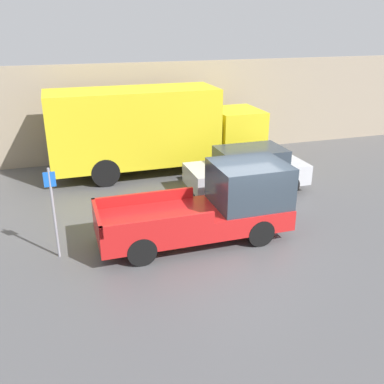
{
  "coord_description": "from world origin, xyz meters",
  "views": [
    {
      "loc": [
        -4.91,
        -10.1,
        6.0
      ],
      "look_at": [
        -1.2,
        1.49,
        1.1
      ],
      "focal_mm": 40.0,
      "sensor_mm": 36.0,
      "label": 1
    }
  ],
  "objects": [
    {
      "name": "delivery_truck",
      "position": [
        -1.28,
        6.8,
        1.89
      ],
      "size": [
        8.87,
        2.44,
        3.49
      ],
      "color": "gold",
      "rests_on": "ground"
    },
    {
      "name": "pickup_truck",
      "position": [
        -0.83,
        0.49,
        1.01
      ],
      "size": [
        5.52,
        2.0,
        2.19
      ],
      "color": "red",
      "rests_on": "ground"
    },
    {
      "name": "car",
      "position": [
        1.66,
        3.63,
        0.83
      ],
      "size": [
        4.46,
        1.89,
        1.64
      ],
      "color": "#B7BABF",
      "rests_on": "ground"
    },
    {
      "name": "building_wall",
      "position": [
        0.0,
        9.11,
        2.15
      ],
      "size": [
        28.0,
        0.15,
        4.29
      ],
      "color": "gray",
      "rests_on": "ground"
    },
    {
      "name": "ground_plane",
      "position": [
        0.0,
        0.0,
        0.0
      ],
      "size": [
        60.0,
        60.0,
        0.0
      ],
      "primitive_type": "plane",
      "color": "#4C4C4F"
    },
    {
      "name": "parking_sign",
      "position": [
        -5.26,
        0.7,
        1.43
      ],
      "size": [
        0.3,
        0.07,
        2.55
      ],
      "color": "gray",
      "rests_on": "ground"
    }
  ]
}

